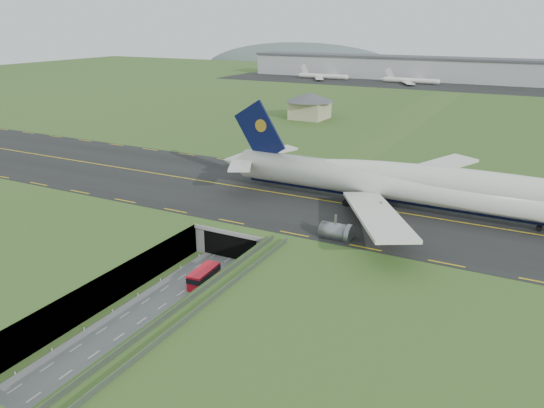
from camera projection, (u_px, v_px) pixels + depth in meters
The scene contains 10 objects.
ground at pixel (207, 275), 97.52m from camera, with size 900.00×900.00×0.00m, color #305220.
airfield_deck at pixel (206, 261), 96.54m from camera, with size 800.00×800.00×6.00m, color gray.
trench_road at pixel (183, 292), 91.21m from camera, with size 12.00×75.00×0.20m, color slate.
taxiway at pixel (286, 195), 123.15m from camera, with size 800.00×44.00×0.18m, color black.
tunnel_portal at pixel (252, 229), 110.42m from camera, with size 17.00×22.30×6.00m.
guideway at pixel (194, 312), 74.96m from camera, with size 3.00×53.00×7.05m.
jumbo_jet at pixel (428, 187), 109.39m from camera, with size 104.88×65.61×21.70m.
shuttle_tram at pixel (204, 277), 93.44m from camera, with size 3.29×7.52×3.00m.
service_building at pixel (310, 103), 216.43m from camera, with size 20.38×20.38×10.83m.
cargo_terminal at pixel (467, 70), 343.64m from camera, with size 320.00×67.00×15.60m.
Camera 1 is at (51.32, -72.27, 44.38)m, focal length 35.00 mm.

